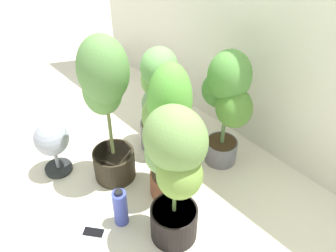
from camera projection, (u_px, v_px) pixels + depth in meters
name	position (u px, v px, depth m)	size (l,w,h in m)	color
ground_plane	(156.00, 198.00, 2.44)	(8.00, 8.00, 0.00)	silver
mylar_back_wall	(267.00, 5.00, 2.24)	(3.20, 0.01, 2.00)	silver
potted_plant_front_left	(106.00, 100.00, 2.23)	(0.40, 0.35, 1.00)	#2F281B
potted_plant_front_right	(174.00, 168.00, 1.90)	(0.43, 0.34, 0.88)	black
potted_plant_center	(168.00, 122.00, 2.16)	(0.38, 0.35, 0.92)	brown
potted_plant_back_left	(159.00, 98.00, 2.56)	(0.39, 0.33, 0.77)	gray
potted_plant_back_center	(227.00, 99.00, 2.38)	(0.43, 0.36, 0.83)	slate
cell_phone	(94.00, 232.00, 2.24)	(0.16, 0.14, 0.01)	white
floor_fan	(52.00, 141.00, 2.47)	(0.31, 0.31, 0.39)	#232728
nutrient_bottle	(121.00, 208.00, 2.23)	(0.08, 0.08, 0.26)	#4350BF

